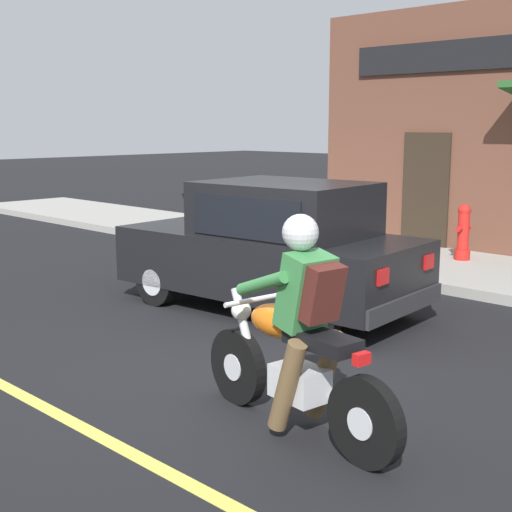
# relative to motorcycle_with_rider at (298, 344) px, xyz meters

# --- Properties ---
(ground_plane) EXTENTS (80.00, 80.00, 0.00)m
(ground_plane) POSITION_rel_motorcycle_with_rider_xyz_m (0.74, 1.32, -0.68)
(ground_plane) COLOR black
(sidewalk_curb) EXTENTS (2.60, 22.00, 0.14)m
(sidewalk_curb) POSITION_rel_motorcycle_with_rider_xyz_m (5.93, 4.32, -0.61)
(sidewalk_curb) COLOR #9E9B93
(sidewalk_curb) RESTS_ON ground
(motorcycle_with_rider) EXTENTS (0.63, 2.02, 1.62)m
(motorcycle_with_rider) POSITION_rel_motorcycle_with_rider_xyz_m (0.00, 0.00, 0.00)
(motorcycle_with_rider) COLOR black
(motorcycle_with_rider) RESTS_ON ground
(car_hatchback) EXTENTS (1.95, 3.90, 1.57)m
(car_hatchback) POSITION_rel_motorcycle_with_rider_xyz_m (2.46, 2.53, 0.09)
(car_hatchback) COLOR black
(car_hatchback) RESTS_ON ground
(fire_hydrant) EXTENTS (0.36, 0.24, 0.88)m
(fire_hydrant) POSITION_rel_motorcycle_with_rider_xyz_m (6.41, 2.13, -0.11)
(fire_hydrant) COLOR red
(fire_hydrant) RESTS_ON sidewalk_curb
(traffic_cone) EXTENTS (0.36, 0.36, 0.60)m
(traffic_cone) POSITION_rel_motorcycle_with_rider_xyz_m (6.62, 4.77, -0.25)
(traffic_cone) COLOR black
(traffic_cone) RESTS_ON sidewalk_curb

